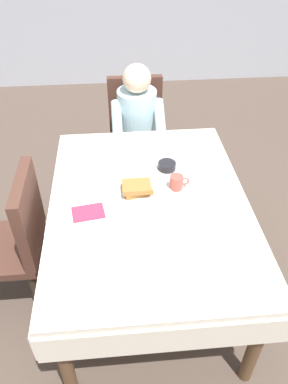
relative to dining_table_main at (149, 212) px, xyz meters
The scene contains 14 objects.
ground_plane 0.65m from the dining_table_main, ahead, with size 14.00×14.00×0.00m, color brown.
dining_table_main is the anchor object (origin of this frame).
chair_diner 1.18m from the dining_table_main, 89.45° to the left, with size 0.44×0.45×0.93m.
diner_person 1.01m from the dining_table_main, 89.37° to the left, with size 0.40×0.43×1.12m.
chair_left_side 0.78m from the dining_table_main, behind, with size 0.45×0.44×0.93m.
plate_breakfast 0.13m from the dining_table_main, 132.03° to the left, with size 0.28×0.28×0.02m, color white.
breakfast_stack 0.16m from the dining_table_main, 136.58° to the left, with size 0.18×0.15×0.06m.
cup_coffee 0.23m from the dining_table_main, 29.86° to the left, with size 0.11×0.08×0.08m.
bowl_butter 0.34m from the dining_table_main, 64.30° to the left, with size 0.11×0.11×0.04m, color black.
syrup_pitcher 0.38m from the dining_table_main, 152.57° to the left, with size 0.08×0.08×0.07m.
fork_left_of_plate 0.26m from the dining_table_main, behind, with size 0.18×0.01×0.01m, color silver.
knife_right_of_plate 0.17m from the dining_table_main, 15.95° to the left, with size 0.20×0.01×0.01m, color silver.
spoon_near_edge 0.28m from the dining_table_main, 96.67° to the right, with size 0.15×0.01×0.01m, color silver.
napkin_folded 0.35m from the dining_table_main, 167.98° to the right, with size 0.17×0.12×0.01m, color #8C2D4C.
Camera 1 is at (-0.17, -1.56, 2.11)m, focal length 34.90 mm.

